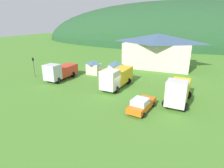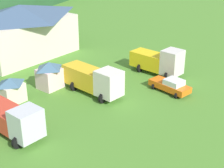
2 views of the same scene
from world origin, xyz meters
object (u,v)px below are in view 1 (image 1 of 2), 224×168
play_shed_cream (94,67)px  flatbed_truck_yellow (178,91)px  heavy_rig_striped (116,77)px  service_pickup_orange (141,104)px  traffic_light_west (34,65)px  traffic_cone_near_pickup (147,86)px  depot_building (158,50)px  tow_truck_silver (60,71)px  play_shed_pink (116,69)px

play_shed_cream → flatbed_truck_yellow: 18.48m
heavy_rig_striped → play_shed_cream: bearing=-123.9°
heavy_rig_striped → service_pickup_orange: bearing=46.2°
traffic_light_west → traffic_cone_near_pickup: (20.91, 3.13, -2.28)m
depot_building → service_pickup_orange: bearing=-84.3°
flatbed_truck_yellow → depot_building: bearing=-159.2°
heavy_rig_striped → traffic_light_west: bearing=-83.9°
tow_truck_silver → traffic_cone_near_pickup: 15.58m
play_shed_cream → flatbed_truck_yellow: size_ratio=0.39×
play_shed_pink → flatbed_truck_yellow: 13.88m
play_shed_pink → tow_truck_silver: play_shed_pink is taller
depot_building → play_shed_cream: (-10.47, -11.34, -2.42)m
play_shed_cream → play_shed_pink: bearing=-5.5°
play_shed_pink → play_shed_cream: bearing=174.5°
play_shed_pink → flatbed_truck_yellow: bearing=-33.6°
traffic_cone_near_pickup → service_pickup_orange: bearing=-81.4°
traffic_light_west → service_pickup_orange: bearing=-15.0°
traffic_light_west → traffic_cone_near_pickup: size_ratio=6.49×
depot_building → heavy_rig_striped: (-3.42, -16.92, -2.09)m
play_shed_pink → traffic_light_west: 15.55m
depot_building → heavy_rig_striped: 17.39m
play_shed_cream → service_pickup_orange: size_ratio=0.55×
flatbed_truck_yellow → service_pickup_orange: size_ratio=1.39×
play_shed_cream → tow_truck_silver: tow_truck_silver is taller
traffic_cone_near_pickup → tow_truck_silver: bearing=-169.8°
play_shed_cream → service_pickup_orange: (12.80, -12.03, -0.60)m
play_shed_cream → play_shed_pink: (5.02, -0.48, 0.22)m
play_shed_cream → traffic_light_west: 11.28m
tow_truck_silver → flatbed_truck_yellow: size_ratio=0.98×
tow_truck_silver → traffic_light_west: bearing=-83.9°
tow_truck_silver → service_pickup_orange: size_ratio=1.37×
play_shed_pink → traffic_light_west: (-14.51, -5.56, 0.64)m
depot_building → flatbed_truck_yellow: bearing=-72.6°
flatbed_truck_yellow → traffic_light_west: bearing=-91.2°
play_shed_pink → service_pickup_orange: 13.95m
service_pickup_orange → traffic_light_west: bearing=-96.1°
tow_truck_silver → heavy_rig_striped: size_ratio=0.89×
depot_building → play_shed_pink: depot_building is taller
depot_building → traffic_light_west: (-19.96, -17.39, -1.57)m
depot_building → traffic_light_west: size_ratio=4.14×
heavy_rig_striped → service_pickup_orange: heavy_rig_striped is taller
depot_building → service_pickup_orange: size_ratio=3.00×
play_shed_cream → traffic_light_west: traffic_light_west is taller
traffic_light_west → traffic_cone_near_pickup: bearing=8.5°
play_shed_pink → heavy_rig_striped: heavy_rig_striped is taller
heavy_rig_striped → traffic_cone_near_pickup: (4.38, 2.66, -1.76)m
play_shed_cream → depot_building: bearing=47.3°
depot_building → traffic_cone_near_pickup: depot_building is taller
tow_truck_silver → heavy_rig_striped: (10.88, 0.08, 0.16)m
flatbed_truck_yellow → traffic_cone_near_pickup: flatbed_truck_yellow is taller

